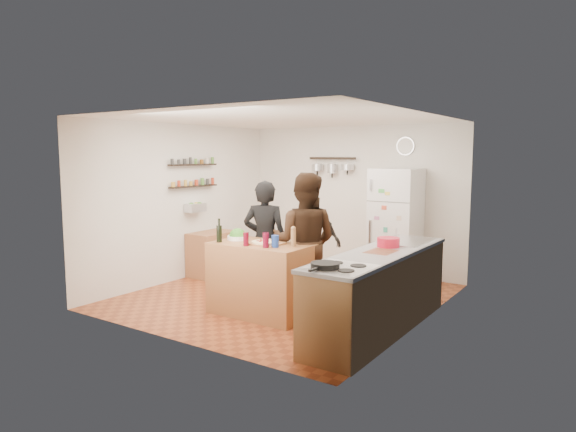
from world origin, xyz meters
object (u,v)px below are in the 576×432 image
Objects in this scene: person_center at (305,242)px; red_bowl at (388,242)px; person_left at (265,241)px; person_back at (310,242)px; salad_bowl at (238,238)px; wine_bottle at (219,234)px; skillet at (325,265)px; fridge at (396,225)px; side_table at (213,254)px; wall_clock at (405,146)px; pepper_mill at (293,238)px; salt_canister at (275,241)px; prep_island at (261,279)px; counter_run at (379,292)px.

person_center is 1.10m from red_bowl.
person_left is 0.93× the size of person_center.
salad_bowl is at bearing 56.40° from person_back.
wine_bottle is 1.98m from skillet.
side_table is at bearing -153.73° from fridge.
pepper_mill is at bearing -95.76° from wall_clock.
wall_clock reaches higher than skillet.
wine_bottle is (-0.08, -0.27, 0.08)m from salad_bowl.
person_left reaches higher than pepper_mill.
person_back reaches higher than side_table.
salt_canister is 2.70m from side_table.
pepper_mill reaches higher than salad_bowl.
red_bowl is (1.44, 0.62, 0.52)m from prep_island.
prep_island is 0.70× the size of person_center.
prep_island is at bearing 78.70° from person_back.
prep_island is at bearing 34.90° from person_center.
pepper_mill is at bearing -96.50° from fridge.
salad_bowl reaches higher than prep_island.
person_left is at bearing -175.93° from red_bowl.
prep_island is 1.51m from counter_run.
salad_bowl is at bearing 154.54° from skillet.
wall_clock is at bearing -117.47° from person_center.
wine_bottle reaches higher than salad_bowl.
skillet is at bearing -79.11° from fridge.
prep_island is 0.72m from pepper_mill.
wall_clock is (-0.70, 2.28, 1.17)m from red_bowl.
wine_bottle is 3.05m from fridge.
counter_run is at bearing 11.91° from pepper_mill.
fridge is at bearing 73.99° from prep_island.
fridge is (0.29, 2.52, -0.11)m from pepper_mill.
fridge is at bearing 80.76° from salt_canister.
skillet is at bearing -42.56° from pepper_mill.
side_table is (-3.39, 0.62, -0.61)m from red_bowl.
wine_bottle is at bearing -106.50° from salad_bowl.
pepper_mill is at bearing 0.00° from salad_bowl.
salt_canister is 0.87m from person_left.
person_left is 5.89× the size of skillet.
salad_bowl is 1.86× the size of salt_canister.
fridge reaches higher than wine_bottle.
wall_clock reaches higher than wine_bottle.
person_center is 0.65m from person_back.
salad_bowl is 1.94m from red_bowl.
skillet is (-0.10, -1.08, 0.50)m from counter_run.
fridge reaches higher than salt_canister.
prep_island is 0.78m from wine_bottle.
wine_bottle is 0.76m from person_left.
pepper_mill is 0.66× the size of wall_clock.
wall_clock is at bearing 31.64° from side_table.
person_left is at bearing 74.69° from wine_bottle.
wine_bottle is 0.14× the size of person_back.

